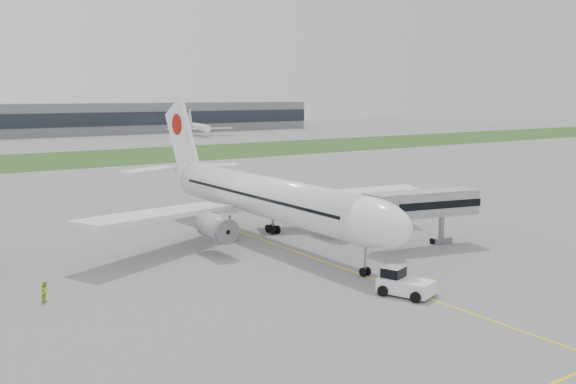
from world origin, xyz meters
TOP-DOWN VIEW (x-y plane):
  - ground at (0.00, 0.00)m, footprint 600.00×600.00m
  - apron_markings at (0.00, -5.00)m, footprint 70.00×70.00m
  - grass_strip at (0.00, 120.00)m, footprint 600.00×50.00m
  - airliner at (0.00, 4.87)m, footprint 48.13×53.95m
  - pushback_tug at (-1.13, -21.44)m, footprint 4.47×5.39m
  - jet_bridge at (13.27, -9.05)m, footprint 15.00×6.09m
  - safety_cone_left at (-0.50, -19.46)m, footprint 0.36×0.36m
  - safety_cone_right at (0.50, -22.62)m, footprint 0.40×0.40m
  - ground_crew_near at (1.25, -23.10)m, footprint 0.60×0.42m
  - ground_crew_far at (-28.52, -5.42)m, footprint 1.13×1.16m
  - distant_aircraft_right at (84.21, 190.90)m, footprint 33.40×30.82m

SIDE VIEW (x-z plane):
  - ground at x=0.00m, z-range 0.00..0.00m
  - apron_markings at x=0.00m, z-range -0.02..0.02m
  - distant_aircraft_right at x=84.21m, z-range -5.48..5.48m
  - grass_strip at x=0.00m, z-range 0.00..0.02m
  - safety_cone_left at x=-0.50m, z-range 0.00..0.49m
  - safety_cone_right at x=0.50m, z-range 0.00..0.56m
  - ground_crew_near at x=1.25m, z-range 0.00..1.58m
  - ground_crew_far at x=-28.52m, z-range 0.00..1.89m
  - pushback_tug at x=-1.13m, z-range -0.10..2.34m
  - jet_bridge at x=13.27m, z-range 1.64..8.48m
  - airliner at x=0.00m, z-range -3.28..14.60m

